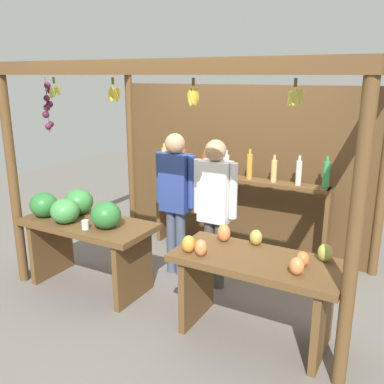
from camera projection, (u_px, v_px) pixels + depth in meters
The scene contains 7 objects.
ground_plane at pixel (201, 277), 4.73m from camera, with size 12.00×12.00×0.00m, color slate.
market_stall at pixel (220, 152), 4.77m from camera, with size 3.48×2.12×2.31m.
fruit_counter_left at pixel (82, 224), 4.36m from camera, with size 1.41×0.67×1.01m.
fruit_counter_right at pixel (256, 276), 3.52m from camera, with size 1.41×0.64×0.90m.
bottle_shelf_unit at pixel (237, 191), 5.10m from camera, with size 2.23×0.22×1.36m.
vendor_man at pixel (175, 192), 4.57m from camera, with size 0.48×0.22×1.60m.
vendor_woman at pixel (215, 202), 4.27m from camera, with size 0.48×0.21×1.58m.
Camera 1 is at (2.00, -3.81, 2.19)m, focal length 39.37 mm.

